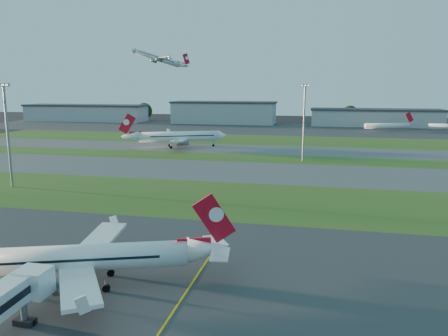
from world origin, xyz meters
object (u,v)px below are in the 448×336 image
(mini_jet_near, at_px, (387,126))
(airliner_taxiing, at_px, (178,137))
(light_mast_centre, at_px, (304,118))
(airliner_parked, at_px, (85,258))
(light_mast_west, at_px, (7,129))

(mini_jet_near, bearing_deg, airliner_taxiing, -155.04)
(light_mast_centre, bearing_deg, mini_jet_near, 69.18)
(airliner_parked, xyz_separation_m, light_mast_centre, (23.05, 102.47, 11.21))
(light_mast_west, bearing_deg, light_mast_centre, 38.66)
(airliner_parked, relative_size, light_mast_centre, 1.22)
(airliner_parked, distance_m, light_mast_centre, 105.62)
(light_mast_centre, bearing_deg, airliner_parked, -102.68)
(light_mast_west, bearing_deg, airliner_parked, -44.70)
(airliner_taxiing, distance_m, light_mast_centre, 57.92)
(airliner_parked, distance_m, light_mast_west, 67.00)
(airliner_parked, xyz_separation_m, light_mast_west, (-46.95, 46.47, 11.21))
(airliner_parked, xyz_separation_m, mini_jet_near, (65.96, 215.31, -0.32))
(mini_jet_near, bearing_deg, light_mast_centre, -129.22)
(light_mast_centre, bearing_deg, airliner_taxiing, 156.09)
(airliner_parked, bearing_deg, light_mast_centre, 57.42)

